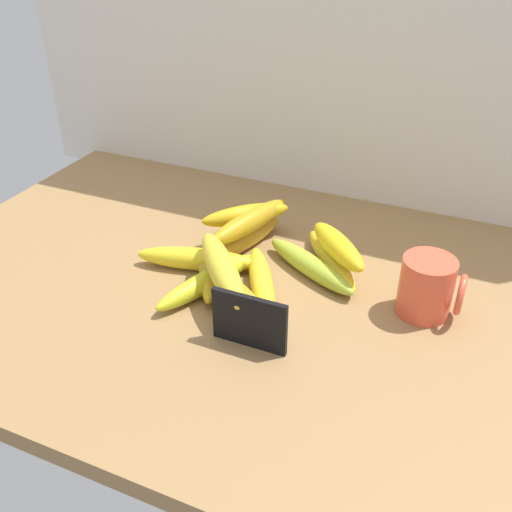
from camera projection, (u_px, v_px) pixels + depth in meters
counter_top at (228, 290)px, 94.73cm from camera, size 110.00×76.00×3.00cm
back_wall at (315, 32)px, 106.88cm from camera, size 130.00×2.00×70.00cm
chalkboard_sign at (250, 323)px, 79.00cm from camera, size 11.00×1.80×8.40cm
coffee_mug at (428, 287)px, 84.83cm from camera, size 9.44×7.94×9.29cm
banana_0 at (331, 260)px, 96.54cm from camera, size 14.66×17.07×3.50cm
banana_1 at (248, 237)px, 102.75cm from camera, size 8.12×18.30×3.64cm
banana_2 at (231, 292)px, 88.15cm from camera, size 17.74×12.75×4.25cm
banana_3 at (207, 281)px, 91.18cm from camera, size 10.53×20.39×3.50cm
banana_4 at (214, 267)px, 94.56cm from camera, size 10.54×19.63×3.53cm
banana_5 at (260, 283)px, 90.69cm from camera, size 12.76×19.00×3.57cm
banana_6 at (196, 259)px, 96.34cm from camera, size 20.75×8.91×3.87cm
banana_7 at (310, 265)px, 94.91cm from camera, size 19.20×12.98×3.59cm
banana_8 at (250, 221)px, 100.00cm from camera, size 9.28×19.78×3.77cm
banana_9 at (338, 246)px, 93.04cm from camera, size 13.54×13.54×3.93cm
banana_10 at (246, 215)px, 102.26cm from camera, size 14.27×13.67×3.52cm
banana_11 at (222, 268)px, 86.04cm from camera, size 16.46×18.39×4.15cm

